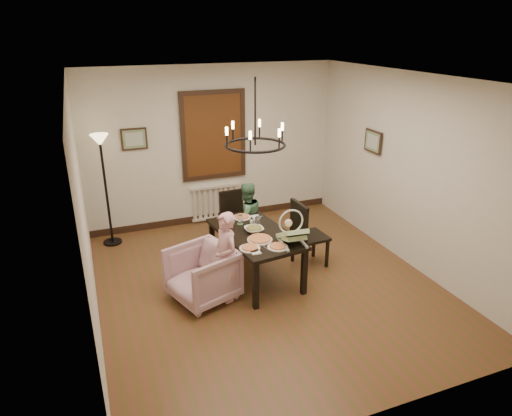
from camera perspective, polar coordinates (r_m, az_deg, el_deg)
room_shell at (r=6.22m, az=0.15°, el=3.29°), size 4.51×5.00×2.81m
dining_table at (r=6.38m, az=-0.10°, el=-3.74°), size 1.03×1.61×0.71m
chair_far at (r=7.34m, az=-2.51°, el=-1.58°), size 0.44×0.44×0.93m
chair_right at (r=6.82m, az=6.84°, el=-3.10°), size 0.49×0.49×1.04m
armchair at (r=6.05m, az=-6.72°, el=-8.25°), size 1.00×0.99×0.72m
elderly_woman at (r=5.96m, az=-3.80°, el=-7.04°), size 0.31×0.41×1.01m
seated_man at (r=7.19m, az=-1.21°, el=-1.98°), size 0.54×0.46×0.96m
baby_bouncer at (r=5.99m, az=4.55°, el=-3.03°), size 0.40×0.52×0.32m
salad_bowl at (r=6.35m, az=-0.25°, el=-2.66°), size 0.31×0.31×0.08m
pizza_platter at (r=6.10m, az=0.47°, el=-3.92°), size 0.34×0.34×0.04m
drinking_glass at (r=6.48m, az=0.17°, el=-1.79°), size 0.07×0.07×0.15m
window_blinds at (r=8.08m, az=-5.33°, el=9.02°), size 1.00×0.03×1.40m
radiator at (r=8.46m, az=-5.08°, el=0.76°), size 0.92×0.12×0.62m
picture_back at (r=7.83m, az=-14.99°, el=8.33°), size 0.42×0.03×0.36m
picture_right at (r=7.64m, az=14.43°, el=8.06°), size 0.03×0.42×0.36m
floor_lamp at (r=7.69m, az=-18.20°, el=1.89°), size 0.30×0.30×1.80m
chandelier at (r=5.93m, az=-0.10°, el=7.89°), size 0.80×0.80×0.04m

